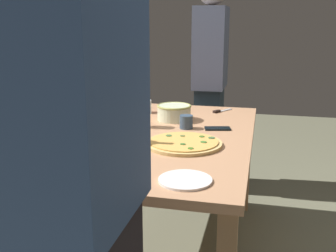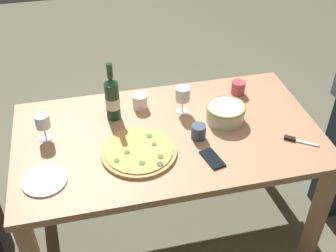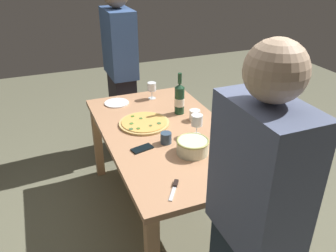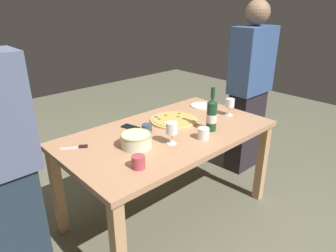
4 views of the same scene
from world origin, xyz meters
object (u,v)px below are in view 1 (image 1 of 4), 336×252
Objects in this scene: wine_glass_near_pizza at (144,108)px; cell_phone at (217,129)px; wine_bottle at (115,120)px; pizza at (184,143)px; serving_bowl at (174,112)px; person_guest_left at (86,210)px; cup_ceramic at (186,122)px; cup_spare at (145,107)px; dining_table at (168,150)px; pizza_knife at (220,111)px; wine_glass_by_bottle at (107,148)px; person_host at (210,84)px; cup_amber at (116,129)px; side_plate at (185,180)px.

cell_phone is (0.04, -0.42, -0.11)m from wine_glass_near_pizza.
pizza is at bearing -75.84° from wine_bottle.
serving_bowl is 1.48× the size of cell_phone.
person_guest_left is at bearing 157.30° from cell_phone.
cup_ceramic is at bearing 82.83° from cell_phone.
wine_bottle reaches higher than cup_spare.
dining_table is 0.67m from pizza_knife.
wine_glass_by_bottle reaches higher than pizza.
serving_bowl is at bearing 17.75° from pizza.
person_host reaches higher than cup_spare.
cup_ceramic reaches higher than pizza.
pizza is 0.77m from cup_spare.
cell_phone is (0.42, -0.45, -0.12)m from wine_bottle.
person_host is at bearing -11.03° from wine_bottle.
pizza is 0.43m from wine_glass_near_pizza.
wine_bottle is at bearing -7.39° from person_host.
cup_ceramic is (0.77, -0.17, -0.07)m from wine_glass_by_bottle.
wine_glass_by_bottle is 1.02× the size of cell_phone.
cell_phone is at bearing -175.60° from pizza_knife.
serving_bowl reaches higher than cup_ceramic.
cup_amber is at bearing 14.35° from person_guest_left.
cup_spare is at bearing 8.86° from person_guest_left.
pizza_knife is at bearing -9.10° from cell_phone.
person_host is (1.25, -0.34, 0.07)m from cup_amber.
person_guest_left is (-0.95, 0.08, 0.09)m from pizza.
wine_glass_by_bottle is 1.13m from cup_spare.
cup_ceramic is 0.18m from cell_phone.
pizza_knife is 0.09× the size of person_host.
wine_bottle is 0.38m from wine_glass_near_pizza.
dining_table is 10.88× the size of wine_glass_by_bottle.
wine_glass_near_pizza is 0.09× the size of person_host.
person_guest_left is at bearing 175.07° from pizza.
wine_glass_near_pizza is 0.99× the size of pizza_knife.
wine_bottle is 4.17× the size of cup_spare.
wine_bottle is at bearing -158.90° from cup_amber.
cup_spare is 0.56× the size of cell_phone.
dining_table is 4.77× the size of wine_bottle.
dining_table is 0.95× the size of person_host.
wine_bottle is 0.58m from side_plate.
serving_bowl is 0.25m from wine_glass_near_pizza.
wine_glass_near_pizza is at bearing 147.83° from serving_bowl.
cup_ceramic is 0.49m from cup_spare.
person_host reaches higher than dining_table.
cup_ceramic is 0.37× the size of side_plate.
pizza is at bearing 145.97° from cell_phone.
cup_spare reaches higher than pizza.
person_host is at bearing -5.56° from wine_glass_by_bottle.
wine_glass_near_pizza is 1.27m from person_guest_left.
serving_bowl is at bearing 14.96° from side_plate.
pizza is 2.58× the size of wine_glass_by_bottle.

